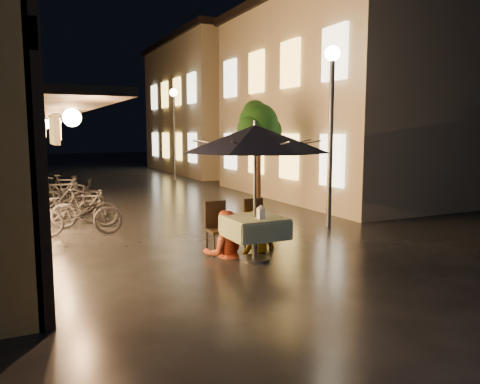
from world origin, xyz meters
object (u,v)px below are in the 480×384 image
cafe_table (255,228)px  bicycle_0 (79,214)px  person_yellow (257,212)px  patio_umbrella (255,139)px  table_lantern (261,211)px  streetlamp_near (331,103)px  person_orange (224,212)px

cafe_table → bicycle_0: size_ratio=0.54×
cafe_table → person_yellow: (0.36, 0.58, 0.17)m
patio_umbrella → bicycle_0: (-2.57, 3.39, -1.66)m
cafe_table → table_lantern: table_lantern is taller
cafe_table → bicycle_0: bearing=127.1°
streetlamp_near → person_yellow: bearing=-154.0°
streetlamp_near → bicycle_0: size_ratio=2.30×
person_yellow → bicycle_0: (-2.93, 2.81, -0.27)m
streetlamp_near → patio_umbrella: streetlamp_near is taller
person_orange → table_lantern: bearing=126.7°
streetlamp_near → cafe_table: streetlamp_near is taller
person_orange → bicycle_0: 3.65m
person_orange → person_yellow: (0.71, 0.07, -0.07)m
table_lantern → bicycle_0: size_ratio=0.14×
person_orange → person_yellow: person_orange is taller
person_yellow → bicycle_0: 4.07m
person_yellow → cafe_table: bearing=46.3°
streetlamp_near → table_lantern: size_ratio=16.92×
cafe_table → bicycle_0: bicycle_0 is taller
patio_umbrella → person_yellow: bearing=58.4°
table_lantern → bicycle_0: 4.46m
cafe_table → person_orange: person_orange is taller
table_lantern → person_yellow: size_ratio=0.17×
person_orange → bicycle_0: (-2.21, 2.88, -0.34)m
table_lantern → bicycle_0: (-2.57, 3.62, -0.43)m
person_orange → patio_umbrella: bearing=135.8°
person_yellow → bicycle_0: bearing=-56.0°
streetlamp_near → patio_umbrella: 3.58m
patio_umbrella → person_orange: size_ratio=1.60×
bicycle_0 → cafe_table: bearing=-133.7°
patio_umbrella → bicycle_0: 4.57m
streetlamp_near → person_orange: bearing=-158.0°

